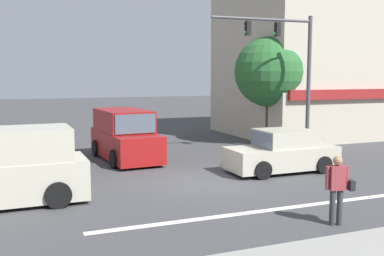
{
  "coord_description": "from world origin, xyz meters",
  "views": [
    {
      "loc": [
        -5.87,
        -13.45,
        3.54
      ],
      "look_at": [
        0.34,
        2.0,
        1.6
      ],
      "focal_mm": 42.0,
      "sensor_mm": 36.0,
      "label": 1
    }
  ],
  "objects_px": {
    "street_tree": "(270,72)",
    "van_approaching_near": "(125,136)",
    "utility_pole_far_right": "(262,73)",
    "sedan_crossing_leftbound": "(282,153)",
    "traffic_light_mast": "(291,61)",
    "van_crossing_rightbound": "(4,169)",
    "pedestrian_foreground_with_bag": "(338,186)"
  },
  "relations": [
    {
      "from": "street_tree",
      "to": "van_approaching_near",
      "type": "height_order",
      "value": "street_tree"
    },
    {
      "from": "utility_pole_far_right",
      "to": "sedan_crossing_leftbound",
      "type": "xyz_separation_m",
      "value": [
        -3.88,
        -8.06,
        -2.96
      ]
    },
    {
      "from": "traffic_light_mast",
      "to": "sedan_crossing_leftbound",
      "type": "height_order",
      "value": "traffic_light_mast"
    },
    {
      "from": "sedan_crossing_leftbound",
      "to": "van_crossing_rightbound",
      "type": "height_order",
      "value": "van_crossing_rightbound"
    },
    {
      "from": "street_tree",
      "to": "utility_pole_far_right",
      "type": "relative_size",
      "value": 0.79
    },
    {
      "from": "traffic_light_mast",
      "to": "pedestrian_foreground_with_bag",
      "type": "relative_size",
      "value": 3.71
    },
    {
      "from": "street_tree",
      "to": "pedestrian_foreground_with_bag",
      "type": "distance_m",
      "value": 13.03
    },
    {
      "from": "street_tree",
      "to": "pedestrian_foreground_with_bag",
      "type": "bearing_deg",
      "value": -114.22
    },
    {
      "from": "sedan_crossing_leftbound",
      "to": "traffic_light_mast",
      "type": "bearing_deg",
      "value": 52.4
    },
    {
      "from": "pedestrian_foreground_with_bag",
      "to": "street_tree",
      "type": "bearing_deg",
      "value": 65.78
    },
    {
      "from": "traffic_light_mast",
      "to": "van_crossing_rightbound",
      "type": "bearing_deg",
      "value": -161.81
    },
    {
      "from": "street_tree",
      "to": "van_crossing_rightbound",
      "type": "distance_m",
      "value": 14.56
    },
    {
      "from": "van_crossing_rightbound",
      "to": "pedestrian_foreground_with_bag",
      "type": "relative_size",
      "value": 2.76
    },
    {
      "from": "traffic_light_mast",
      "to": "pedestrian_foreground_with_bag",
      "type": "xyz_separation_m",
      "value": [
        -4.51,
        -8.71,
        -3.22
      ]
    },
    {
      "from": "utility_pole_far_right",
      "to": "van_crossing_rightbound",
      "type": "bearing_deg",
      "value": -146.46
    },
    {
      "from": "street_tree",
      "to": "pedestrian_foreground_with_bag",
      "type": "height_order",
      "value": "street_tree"
    },
    {
      "from": "van_approaching_near",
      "to": "pedestrian_foreground_with_bag",
      "type": "height_order",
      "value": "van_approaching_near"
    },
    {
      "from": "van_approaching_near",
      "to": "sedan_crossing_leftbound",
      "type": "xyz_separation_m",
      "value": [
        4.82,
        -4.56,
        -0.29
      ]
    },
    {
      "from": "utility_pole_far_right",
      "to": "van_approaching_near",
      "type": "distance_m",
      "value": 9.75
    },
    {
      "from": "traffic_light_mast",
      "to": "pedestrian_foreground_with_bag",
      "type": "bearing_deg",
      "value": -117.36
    },
    {
      "from": "utility_pole_far_right",
      "to": "traffic_light_mast",
      "type": "xyz_separation_m",
      "value": [
        -1.5,
        -4.96,
        0.51
      ]
    },
    {
      "from": "street_tree",
      "to": "sedan_crossing_leftbound",
      "type": "height_order",
      "value": "street_tree"
    },
    {
      "from": "street_tree",
      "to": "sedan_crossing_leftbound",
      "type": "relative_size",
      "value": 1.35
    },
    {
      "from": "street_tree",
      "to": "traffic_light_mast",
      "type": "xyz_separation_m",
      "value": [
        -0.72,
        -2.9,
        0.43
      ]
    },
    {
      "from": "van_crossing_rightbound",
      "to": "street_tree",
      "type": "bearing_deg",
      "value": 28.38
    },
    {
      "from": "utility_pole_far_right",
      "to": "van_crossing_rightbound",
      "type": "height_order",
      "value": "utility_pole_far_right"
    },
    {
      "from": "traffic_light_mast",
      "to": "van_approaching_near",
      "type": "distance_m",
      "value": 8.0
    },
    {
      "from": "traffic_light_mast",
      "to": "sedan_crossing_leftbound",
      "type": "distance_m",
      "value": 5.22
    },
    {
      "from": "van_approaching_near",
      "to": "sedan_crossing_leftbound",
      "type": "height_order",
      "value": "van_approaching_near"
    },
    {
      "from": "sedan_crossing_leftbound",
      "to": "van_approaching_near",
      "type": "bearing_deg",
      "value": 136.54
    },
    {
      "from": "pedestrian_foreground_with_bag",
      "to": "van_crossing_rightbound",
      "type": "bearing_deg",
      "value": 146.86
    },
    {
      "from": "street_tree",
      "to": "van_crossing_rightbound",
      "type": "relative_size",
      "value": 1.2
    }
  ]
}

